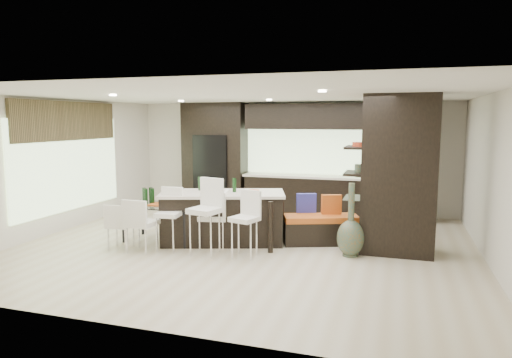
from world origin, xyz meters
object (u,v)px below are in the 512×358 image
(bench, at_px, (321,229))
(dining_table, at_px, (162,223))
(stool_right, at_px, (244,231))
(chair_far, at_px, (121,228))
(kitchen_island, at_px, (223,217))
(floor_vase, at_px, (351,220))
(chair_near, at_px, (142,227))
(chair_end, at_px, (214,220))
(stool_mid, at_px, (205,224))
(stool_left, at_px, (169,225))

(bench, height_order, dining_table, dining_table)
(stool_right, height_order, chair_far, stool_right)
(kitchen_island, relative_size, floor_vase, 1.83)
(kitchen_island, distance_m, chair_near, 1.49)
(chair_near, bearing_deg, chair_end, 35.75)
(bench, height_order, floor_vase, floor_vase)
(kitchen_island, bearing_deg, bench, -3.00)
(stool_right, bearing_deg, chair_near, -156.05)
(bench, bearing_deg, stool_mid, -164.26)
(stool_mid, bearing_deg, stool_left, -168.99)
(stool_mid, height_order, floor_vase, floor_vase)
(chair_end, bearing_deg, chair_near, 112.37)
(chair_end, bearing_deg, chair_far, 102.67)
(stool_mid, bearing_deg, stool_right, 16.49)
(chair_near, bearing_deg, stool_right, 7.51)
(bench, relative_size, dining_table, 0.96)
(stool_left, bearing_deg, dining_table, 123.44)
(dining_table, bearing_deg, chair_end, 1.51)
(floor_vase, xyz_separation_m, chair_far, (-3.93, -0.76, -0.24))
(stool_left, bearing_deg, floor_vase, 5.48)
(stool_right, distance_m, chair_end, 0.93)
(floor_vase, height_order, dining_table, floor_vase)
(kitchen_island, relative_size, bench, 1.65)
(bench, height_order, chair_near, chair_near)
(floor_vase, xyz_separation_m, dining_table, (-3.48, -0.08, -0.28))
(floor_vase, distance_m, chair_end, 2.44)
(dining_table, relative_size, chair_end, 1.54)
(stool_mid, bearing_deg, kitchen_island, 103.84)
(stool_mid, xyz_separation_m, dining_table, (-1.12, 0.55, -0.18))
(stool_mid, xyz_separation_m, bench, (1.76, 1.28, -0.26))
(stool_right, height_order, bench, stool_right)
(stool_right, relative_size, chair_far, 1.19)
(chair_end, bearing_deg, stool_mid, 175.08)
(chair_far, relative_size, chair_end, 0.81)
(stool_left, relative_size, chair_far, 1.18)
(chair_far, bearing_deg, stool_left, 2.71)
(stool_mid, bearing_deg, chair_end, 110.94)
(stool_left, bearing_deg, bench, 21.35)
(stool_mid, height_order, dining_table, stool_mid)
(bench, distance_m, chair_far, 3.61)
(stool_right, xyz_separation_m, bench, (1.07, 1.25, -0.19))
(chair_end, bearing_deg, bench, -80.35)
(chair_far, distance_m, chair_end, 1.65)
(stool_left, xyz_separation_m, dining_table, (-0.42, 0.52, -0.10))
(dining_table, bearing_deg, chair_far, -121.55)
(chair_near, relative_size, chair_far, 1.14)
(stool_mid, xyz_separation_m, chair_far, (-1.56, -0.13, -0.14))
(stool_right, height_order, chair_near, stool_right)
(floor_vase, bearing_deg, chair_end, -178.17)
(stool_right, height_order, dining_table, stool_right)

